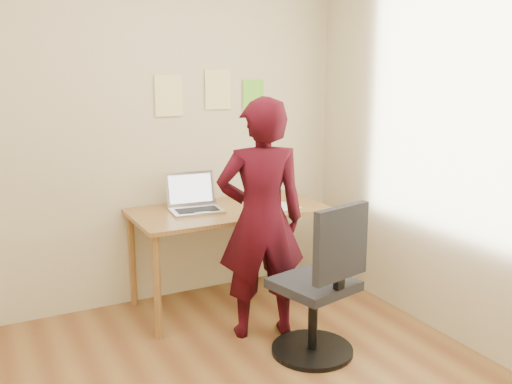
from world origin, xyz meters
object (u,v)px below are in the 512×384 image
phone (265,211)px  person (261,220)px  laptop (194,203)px  office_chair (321,292)px  desk (228,220)px

phone → person: bearing=-117.8°
person → laptop: bearing=-54.2°
phone → office_chair: size_ratio=0.13×
office_chair → person: person is taller
office_chair → phone: bearing=74.6°
desk → person: (-0.01, -0.54, 0.14)m
laptop → person: bearing=-64.4°
desk → office_chair: size_ratio=1.42×
laptop → phone: bearing=-27.7°
laptop → phone: size_ratio=2.98×
laptop → office_chair: bearing=-63.7°
desk → office_chair: office_chair is taller
laptop → phone: laptop is taller
desk → laptop: bearing=163.1°
phone → office_chair: office_chair is taller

